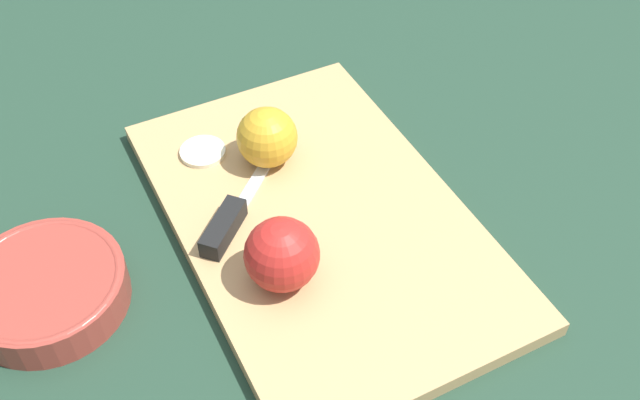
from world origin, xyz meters
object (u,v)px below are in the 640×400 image
apple_half_left (282,254)px  knife (227,223)px  bowl (46,290)px  apple_half_right (267,137)px

apple_half_left → knife: apple_half_left is taller
knife → bowl: size_ratio=0.84×
knife → bowl: knife is taller
apple_half_left → knife: 0.09m
apple_half_right → knife: 0.11m
apple_half_left → apple_half_right: bearing=-7.9°
apple_half_right → apple_half_left: bearing=74.7°
apple_half_right → bowl: (-0.10, 0.24, -0.03)m
apple_half_left → apple_half_right: apple_half_left is taller
apple_half_left → bowl: 0.22m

